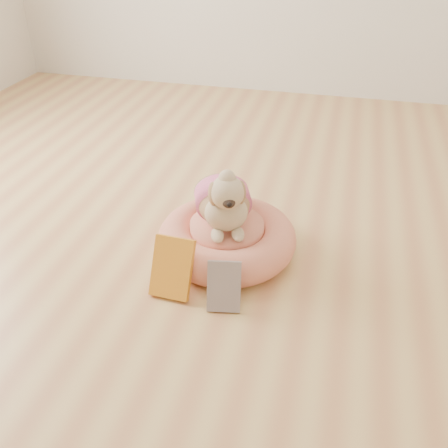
% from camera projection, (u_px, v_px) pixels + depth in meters
% --- Properties ---
extents(floor, '(4.50, 4.50, 0.00)m').
position_uv_depth(floor, '(170.00, 261.00, 2.05)').
color(floor, tan).
rests_on(floor, ground).
extents(pet_bed, '(0.57, 0.57, 0.15)m').
position_uv_depth(pet_bed, '(227.00, 238.00, 2.06)').
color(pet_bed, '#E07157').
rests_on(pet_bed, floor).
extents(dog, '(0.39, 0.47, 0.29)m').
position_uv_depth(dog, '(224.00, 190.00, 1.95)').
color(dog, brown).
rests_on(dog, pet_bed).
extents(book_yellow, '(0.16, 0.14, 0.21)m').
position_uv_depth(book_yellow, '(172.00, 268.00, 1.84)').
color(book_yellow, gold).
rests_on(book_yellow, floor).
extents(book_white, '(0.14, 0.11, 0.18)m').
position_uv_depth(book_white, '(224.00, 286.00, 1.78)').
color(book_white, silver).
rests_on(book_white, floor).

